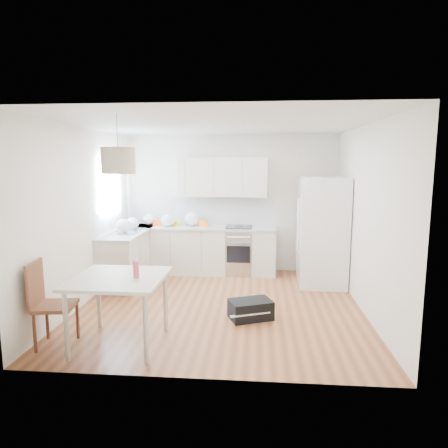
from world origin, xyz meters
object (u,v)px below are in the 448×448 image
object	(u,v)px
dining_chair	(55,304)
gym_bag	(251,309)
dining_table	(119,285)
refrigerator	(323,231)

from	to	relation	value
dining_chair	gym_bag	size ratio (longest dim) A/B	1.81
dining_table	dining_chair	xyz separation A→B (m)	(-0.74, -0.10, -0.22)
gym_bag	refrigerator	bearing A→B (deg)	32.69
refrigerator	dining_table	bearing A→B (deg)	-135.02
gym_bag	dining_table	bearing A→B (deg)	-170.92
dining_chair	refrigerator	bearing A→B (deg)	30.50
dining_table	gym_bag	xyz separation A→B (m)	(1.54, 0.92, -0.61)
dining_chair	gym_bag	bearing A→B (deg)	16.44
dining_table	refrigerator	bearing A→B (deg)	44.27
refrigerator	dining_chair	world-z (taller)	refrigerator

